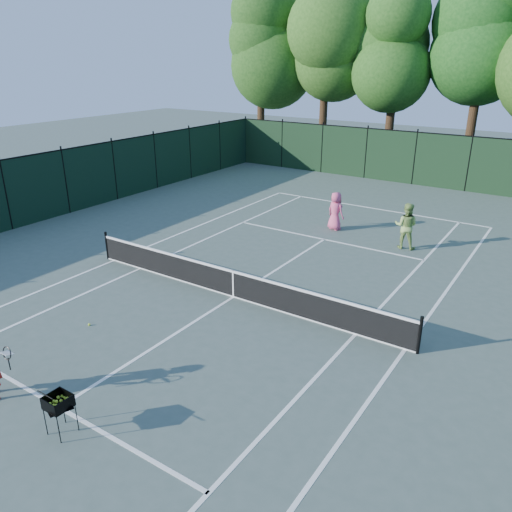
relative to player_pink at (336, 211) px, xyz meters
The scene contains 20 objects.
ground 7.89m from the player_pink, 88.38° to the right, with size 90.00×90.00×0.00m, color #47564D.
sideline_doubles_left 9.48m from the player_pink, 123.88° to the right, with size 0.10×23.77×0.01m, color white.
sideline_doubles_right 9.73m from the player_pink, 53.94° to the right, with size 0.10×23.77×0.01m, color white.
sideline_singles_left 8.79m from the player_pink, 116.41° to the right, with size 0.10×23.77×0.01m, color white.
sideline_singles_right 9.00m from the player_pink, 61.04° to the right, with size 0.10×23.77×0.01m, color white.
baseline_far 4.14m from the player_pink, 86.86° to the left, with size 10.97×0.10×0.01m, color white.
service_line_near 14.26m from the player_pink, 89.11° to the right, with size 8.23×0.10×0.01m, color white.
service_line_far 1.67m from the player_pink, 81.22° to the right, with size 8.23×0.10×0.01m, color white.
center_service_line 7.88m from the player_pink, 88.38° to the right, with size 0.10×12.80×0.01m, color white.
tennis_net 7.85m from the player_pink, 88.38° to the right, with size 11.69×0.09×1.06m.
fence_far 10.19m from the player_pink, 88.75° to the left, with size 24.00×0.05×3.00m, color black.
fence_left 14.16m from the player_pink, 146.36° to the right, with size 0.05×36.00×3.00m, color black.
tree_0 20.09m from the player_pink, 133.09° to the left, with size 6.40×6.40×13.14m.
tree_1 17.97m from the player_pink, 118.78° to the left, with size 6.80×6.80×13.98m.
tree_2 15.82m from the player_pink, 101.25° to the left, with size 6.00×6.00×12.40m.
tree_3 16.76m from the player_pink, 81.26° to the left, with size 7.00×7.00×14.45m.
player_pink is the anchor object (origin of this frame).
player_green 3.32m from the player_pink, ahead, with size 0.98×0.82×1.83m.
ball_hopper 14.70m from the player_pink, 86.28° to the right, with size 0.59×0.59×0.88m.
loose_ball_midcourt 11.76m from the player_pink, 100.31° to the right, with size 0.07×0.07×0.07m, color #D3F331.
Camera 1 is at (8.40, -11.35, 7.04)m, focal length 35.00 mm.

